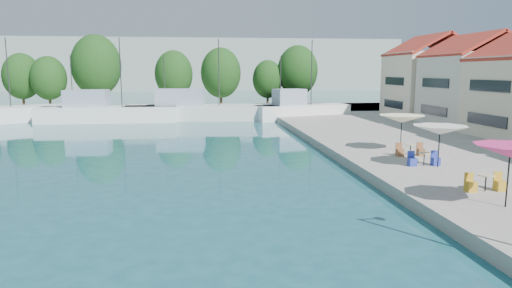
{
  "coord_description": "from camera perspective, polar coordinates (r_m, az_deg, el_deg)",
  "views": [
    {
      "loc": [
        -2.82,
        -0.77,
        5.92
      ],
      "look_at": [
        0.34,
        26.0,
        1.62
      ],
      "focal_mm": 32.0,
      "sensor_mm": 36.0,
      "label": 1
    }
  ],
  "objects": [
    {
      "name": "trawler_04",
      "position": [
        57.19,
        5.53,
        4.15
      ],
      "size": [
        12.57,
        6.35,
        10.2
      ],
      "rotation": [
        0.0,
        0.0,
        0.27
      ],
      "color": "white",
      "rests_on": "ground"
    },
    {
      "name": "umbrella_cream",
      "position": [
        32.29,
        17.77,
        3.02
      ],
      "size": [
        3.11,
        3.11,
        2.41
      ],
      "color": "black",
      "rests_on": "quay_right"
    },
    {
      "name": "hill_west",
      "position": [
        163.06,
        -16.55,
        9.42
      ],
      "size": [
        180.0,
        40.0,
        16.0
      ],
      "primitive_type": "cube",
      "color": "#919E94",
      "rests_on": "ground"
    },
    {
      "name": "tree_03",
      "position": [
        73.37,
        -24.51,
        7.5
      ],
      "size": [
        5.09,
        5.09,
        7.54
      ],
      "color": "#3F2B19",
      "rests_on": "quay_far"
    },
    {
      "name": "building_05",
      "position": [
        50.48,
        25.59,
        7.43
      ],
      "size": [
        8.4,
        8.8,
        9.7
      ],
      "color": "beige",
      "rests_on": "quay_right"
    },
    {
      "name": "cafe_table_02",
      "position": [
        27.68,
        20.25,
        -1.99
      ],
      "size": [
        1.82,
        0.7,
        0.76
      ],
      "color": "black",
      "rests_on": "quay_right"
    },
    {
      "name": "cafe_table_01",
      "position": [
        22.95,
        26.75,
        -4.6
      ],
      "size": [
        1.82,
        0.7,
        0.76
      ],
      "color": "black",
      "rests_on": "quay_right"
    },
    {
      "name": "tree_07",
      "position": [
        72.97,
        1.47,
        8.1
      ],
      "size": [
        4.81,
        4.81,
        7.12
      ],
      "color": "#3F2B19",
      "rests_on": "quay_far"
    },
    {
      "name": "umbrella_white",
      "position": [
        27.29,
        22.01,
        1.63
      ],
      "size": [
        3.03,
        3.03,
        2.36
      ],
      "color": "black",
      "rests_on": "quay_right"
    },
    {
      "name": "tree_02",
      "position": [
        75.94,
        -27.24,
        7.54
      ],
      "size": [
        5.41,
        5.41,
        8.0
      ],
      "color": "#3F2B19",
      "rests_on": "quay_far"
    },
    {
      "name": "quay_far",
      "position": [
        68.2,
        -11.09,
        4.16
      ],
      "size": [
        90.0,
        16.0,
        0.6
      ],
      "primitive_type": "cube",
      "color": "gray",
      "rests_on": "ground"
    },
    {
      "name": "tree_04",
      "position": [
        72.71,
        -19.35,
        9.26
      ],
      "size": [
        7.27,
        7.27,
        10.76
      ],
      "color": "#3F2B19",
      "rests_on": "quay_far"
    },
    {
      "name": "trawler_02",
      "position": [
        56.83,
        -18.36,
        3.7
      ],
      "size": [
        15.94,
        4.21,
        10.2
      ],
      "rotation": [
        0.0,
        0.0,
        0.0
      ],
      "color": "white",
      "rests_on": "ground"
    },
    {
      "name": "umbrella_pink",
      "position": [
        20.32,
        29.19,
        -0.79
      ],
      "size": [
        2.82,
        2.82,
        2.5
      ],
      "color": "black",
      "rests_on": "quay_right"
    },
    {
      "name": "hill_east",
      "position": [
        185.77,
        6.68,
        9.02
      ],
      "size": [
        140.0,
        40.0,
        12.0
      ],
      "primitive_type": "cube",
      "color": "#919E94",
      "rests_on": "ground"
    },
    {
      "name": "trawler_03",
      "position": [
        57.0,
        -7.02,
        4.11
      ],
      "size": [
        19.31,
        6.3,
        10.2
      ],
      "rotation": [
        0.0,
        0.0,
        -0.07
      ],
      "color": "silver",
      "rests_on": "ground"
    },
    {
      "name": "tree_05",
      "position": [
        71.53,
        -10.25,
        8.59
      ],
      "size": [
        5.75,
        5.75,
        8.52
      ],
      "color": "#3F2B19",
      "rests_on": "quay_far"
    },
    {
      "name": "building_06",
      "position": [
        58.3,
        20.88,
        8.06
      ],
      "size": [
        9.0,
        8.8,
        10.2
      ],
      "color": "#F5E1C4",
      "rests_on": "quay_right"
    },
    {
      "name": "tree_08",
      "position": [
        73.18,
        5.21,
        9.11
      ],
      "size": [
        6.36,
        6.36,
        9.42
      ],
      "color": "#3F2B19",
      "rests_on": "quay_far"
    },
    {
      "name": "tree_06",
      "position": [
        69.01,
        -4.41,
        8.85
      ],
      "size": [
        5.98,
        5.98,
        8.85
      ],
      "color": "#3F2B19",
      "rests_on": "quay_far"
    },
    {
      "name": "cafe_table_03",
      "position": [
        30.6,
        18.73,
        -0.89
      ],
      "size": [
        1.82,
        0.7,
        0.76
      ],
      "color": "black",
      "rests_on": "quay_right"
    }
  ]
}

